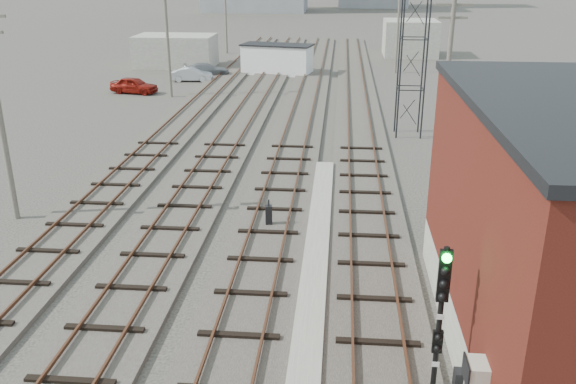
# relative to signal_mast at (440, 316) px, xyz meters

# --- Properties ---
(ground) EXTENTS (320.00, 320.00, 0.00)m
(ground) POSITION_rel_signal_mast_xyz_m (-3.70, 50.52, -2.63)
(ground) COLOR #282621
(ground) RESTS_ON ground
(track_right) EXTENTS (3.20, 90.00, 0.39)m
(track_right) POSITION_rel_signal_mast_xyz_m (-1.20, 29.52, -2.53)
(track_right) COLOR #332D28
(track_right) RESTS_ON ground
(track_mid_right) EXTENTS (3.20, 90.00, 0.39)m
(track_mid_right) POSITION_rel_signal_mast_xyz_m (-5.20, 29.52, -2.53)
(track_mid_right) COLOR #332D28
(track_mid_right) RESTS_ON ground
(track_mid_left) EXTENTS (3.20, 90.00, 0.39)m
(track_mid_left) POSITION_rel_signal_mast_xyz_m (-9.20, 29.52, -2.53)
(track_mid_left) COLOR #332D28
(track_mid_left) RESTS_ON ground
(track_left) EXTENTS (3.20, 90.00, 0.39)m
(track_left) POSITION_rel_signal_mast_xyz_m (-13.20, 29.52, -2.53)
(track_left) COLOR #332D28
(track_left) RESTS_ON ground
(platform_curb) EXTENTS (0.90, 28.00, 0.26)m
(platform_curb) POSITION_rel_signal_mast_xyz_m (-3.20, 4.52, -2.50)
(platform_curb) COLOR gray
(platform_curb) RESTS_ON ground
(lattice_tower) EXTENTS (1.60, 1.60, 15.00)m
(lattice_tower) POSITION_rel_signal_mast_xyz_m (1.80, 25.52, 4.87)
(lattice_tower) COLOR black
(lattice_tower) RESTS_ON ground
(utility_pole_left_b) EXTENTS (1.80, 0.24, 9.00)m
(utility_pole_left_b) POSITION_rel_signal_mast_xyz_m (-16.20, 35.52, 2.16)
(utility_pole_left_b) COLOR #595147
(utility_pole_left_b) RESTS_ON ground
(utility_pole_left_c) EXTENTS (1.80, 0.24, 9.00)m
(utility_pole_left_c) POSITION_rel_signal_mast_xyz_m (-16.20, 60.52, 2.16)
(utility_pole_left_c) COLOR #595147
(utility_pole_left_c) RESTS_ON ground
(utility_pole_right_a) EXTENTS (1.80, 0.24, 9.00)m
(utility_pole_right_a) POSITION_rel_signal_mast_xyz_m (2.80, 18.52, 2.16)
(utility_pole_right_a) COLOR #595147
(utility_pole_right_a) RESTS_ON ground
(utility_pole_right_b) EXTENTS (1.80, 0.24, 9.00)m
(utility_pole_right_b) POSITION_rel_signal_mast_xyz_m (2.80, 48.52, 2.16)
(utility_pole_right_b) COLOR #595147
(utility_pole_right_b) RESTS_ON ground
(shed_left) EXTENTS (8.00, 5.00, 3.20)m
(shed_left) POSITION_rel_signal_mast_xyz_m (-19.70, 50.52, -1.03)
(shed_left) COLOR gray
(shed_left) RESTS_ON ground
(shed_right) EXTENTS (6.00, 6.00, 4.00)m
(shed_right) POSITION_rel_signal_mast_xyz_m (5.30, 60.52, -0.63)
(shed_right) COLOR gray
(shed_right) RESTS_ON ground
(signal_mast) EXTENTS (0.40, 0.42, 4.40)m
(signal_mast) POSITION_rel_signal_mast_xyz_m (0.00, 0.00, 0.00)
(signal_mast) COLOR gray
(signal_mast) RESTS_ON ground
(switch_stand) EXTENTS (0.31, 0.31, 1.18)m
(switch_stand) POSITION_rel_signal_mast_xyz_m (-5.27, 10.42, -2.08)
(switch_stand) COLOR black
(switch_stand) RESTS_ON ground
(site_trailer) EXTENTS (7.25, 4.29, 2.86)m
(site_trailer) POSITION_rel_signal_mast_xyz_m (-8.74, 46.97, -1.19)
(site_trailer) COLOR white
(site_trailer) RESTS_ON ground
(car_red) EXTENTS (4.17, 2.27, 1.34)m
(car_red) POSITION_rel_signal_mast_xyz_m (-19.64, 36.66, -1.96)
(car_red) COLOR maroon
(car_red) RESTS_ON ground
(car_silver) EXTENTS (3.79, 1.58, 1.22)m
(car_silver) POSITION_rel_signal_mast_xyz_m (-16.13, 42.43, -2.02)
(car_silver) COLOR #B6B9BE
(car_silver) RESTS_ON ground
(car_grey) EXTENTS (4.64, 2.98, 1.25)m
(car_grey) POSITION_rel_signal_mast_xyz_m (-15.33, 45.07, -2.01)
(car_grey) COLOR slate
(car_grey) RESTS_ON ground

